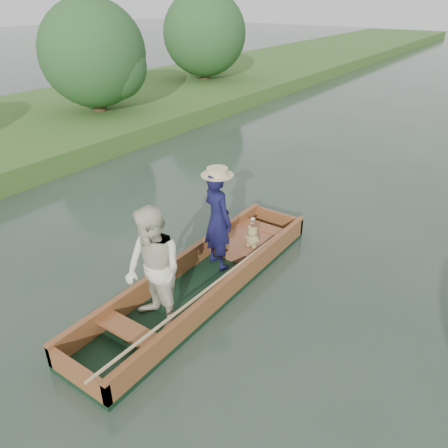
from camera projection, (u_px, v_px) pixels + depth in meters
The scene contains 3 objects.
ground at pixel (203, 289), 7.11m from camera, with size 120.00×120.00×0.00m, color #283D30.
trees_far at pixel (376, 66), 12.13m from camera, with size 23.00×14.43×4.50m.
punt at pixel (191, 261), 6.62m from camera, with size 1.12×5.14×1.91m.
Camera 1 is at (3.60, -4.53, 4.29)m, focal length 35.00 mm.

